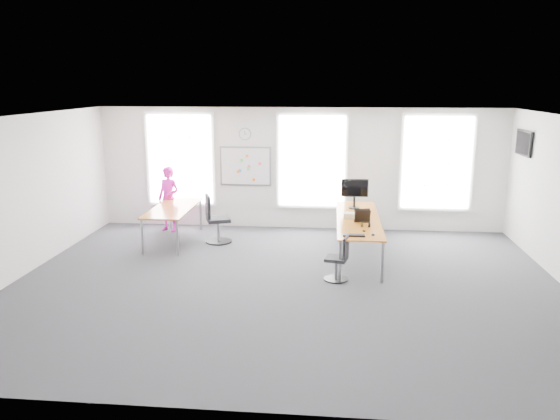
# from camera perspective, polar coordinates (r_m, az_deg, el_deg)

# --- Properties ---
(floor) EXTENTS (10.00, 10.00, 0.00)m
(floor) POSITION_cam_1_polar(r_m,az_deg,el_deg) (10.04, 0.59, -7.72)
(floor) COLOR #27272C
(floor) RESTS_ON ground
(ceiling) EXTENTS (10.00, 10.00, 0.00)m
(ceiling) POSITION_cam_1_polar(r_m,az_deg,el_deg) (9.39, 0.63, 9.64)
(ceiling) COLOR white
(ceiling) RESTS_ON ground
(wall_back) EXTENTS (10.00, 0.00, 10.00)m
(wall_back) POSITION_cam_1_polar(r_m,az_deg,el_deg) (13.53, 2.07, 4.32)
(wall_back) COLOR silver
(wall_back) RESTS_ON ground
(wall_front) EXTENTS (10.00, 0.00, 10.00)m
(wall_front) POSITION_cam_1_polar(r_m,az_deg,el_deg) (5.79, -2.82, -7.88)
(wall_front) COLOR silver
(wall_front) RESTS_ON ground
(wall_left) EXTENTS (0.00, 10.00, 10.00)m
(wall_left) POSITION_cam_1_polar(r_m,az_deg,el_deg) (11.19, -25.83, 1.14)
(wall_left) COLOR silver
(wall_left) RESTS_ON ground
(window_left) EXTENTS (1.60, 0.06, 2.20)m
(window_left) POSITION_cam_1_polar(r_m,az_deg,el_deg) (13.97, -10.36, 5.23)
(window_left) COLOR white
(window_left) RESTS_ON wall_back
(window_mid) EXTENTS (1.60, 0.06, 2.20)m
(window_mid) POSITION_cam_1_polar(r_m,az_deg,el_deg) (13.45, 3.35, 5.12)
(window_mid) COLOR white
(window_mid) RESTS_ON wall_back
(window_right) EXTENTS (1.60, 0.06, 2.20)m
(window_right) POSITION_cam_1_polar(r_m,az_deg,el_deg) (13.68, 16.05, 4.76)
(window_right) COLOR white
(window_right) RESTS_ON wall_back
(desk_right) EXTENTS (0.89, 3.33, 0.81)m
(desk_right) POSITION_cam_1_polar(r_m,az_deg,el_deg) (11.54, 8.15, -1.11)
(desk_right) COLOR #BB7421
(desk_right) RESTS_ON ground
(desk_left) EXTENTS (0.88, 2.20, 0.80)m
(desk_left) POSITION_cam_1_polar(r_m,az_deg,el_deg) (12.70, -11.10, -0.02)
(desk_left) COLOR #BB7421
(desk_left) RESTS_ON ground
(chair_right) EXTENTS (0.46, 0.46, 0.85)m
(chair_right) POSITION_cam_1_polar(r_m,az_deg,el_deg) (10.15, 6.18, -5.31)
(chair_right) COLOR black
(chair_right) RESTS_ON ground
(chair_left) EXTENTS (0.65, 0.65, 1.11)m
(chair_left) POSITION_cam_1_polar(r_m,az_deg,el_deg) (12.52, -6.76, -1.22)
(chair_left) COLOR black
(chair_left) RESTS_ON ground
(person) EXTENTS (0.68, 0.56, 1.60)m
(person) POSITION_cam_1_polar(r_m,az_deg,el_deg) (13.63, -11.55, 1.14)
(person) COLOR #E31AB7
(person) RESTS_ON ground
(whiteboard) EXTENTS (1.20, 0.03, 0.90)m
(whiteboard) POSITION_cam_1_polar(r_m,az_deg,el_deg) (13.64, -3.63, 4.59)
(whiteboard) COLOR white
(whiteboard) RESTS_ON wall_back
(wall_clock) EXTENTS (0.30, 0.04, 0.30)m
(wall_clock) POSITION_cam_1_polar(r_m,az_deg,el_deg) (13.54, -3.68, 7.94)
(wall_clock) COLOR gray
(wall_clock) RESTS_ON wall_back
(tv) EXTENTS (0.06, 0.90, 0.55)m
(tv) POSITION_cam_1_polar(r_m,az_deg,el_deg) (13.08, 24.14, 6.42)
(tv) COLOR black
(tv) RESTS_ON wall_right
(keyboard) EXTENTS (0.41, 0.15, 0.02)m
(keyboard) POSITION_cam_1_polar(r_m,az_deg,el_deg) (10.19, 7.74, -2.65)
(keyboard) COLOR black
(keyboard) RESTS_ON desk_right
(mouse) EXTENTS (0.10, 0.13, 0.05)m
(mouse) POSITION_cam_1_polar(r_m,az_deg,el_deg) (10.26, 9.70, -2.53)
(mouse) COLOR black
(mouse) RESTS_ON desk_right
(lens_cap) EXTENTS (0.08, 0.08, 0.01)m
(lens_cap) POSITION_cam_1_polar(r_m,az_deg,el_deg) (10.54, 8.77, -2.19)
(lens_cap) COLOR black
(lens_cap) RESTS_ON desk_right
(headphones) EXTENTS (0.19, 0.10, 0.11)m
(headphones) POSITION_cam_1_polar(r_m,az_deg,el_deg) (10.84, 8.90, -1.51)
(headphones) COLOR black
(headphones) RESTS_ON desk_right
(laptop_sleeve) EXTENTS (0.34, 0.26, 0.27)m
(laptop_sleeve) POSITION_cam_1_polar(r_m,az_deg,el_deg) (11.18, 8.60, -0.61)
(laptop_sleeve) COLOR black
(laptop_sleeve) RESTS_ON desk_right
(paper_stack) EXTENTS (0.34, 0.29, 0.10)m
(paper_stack) POSITION_cam_1_polar(r_m,az_deg,el_deg) (11.53, 7.50, -0.56)
(paper_stack) COLOR beige
(paper_stack) RESTS_ON desk_right
(monitor) EXTENTS (0.60, 0.25, 0.67)m
(monitor) POSITION_cam_1_polar(r_m,az_deg,el_deg) (12.34, 7.80, 2.00)
(monitor) COLOR black
(monitor) RESTS_ON desk_right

